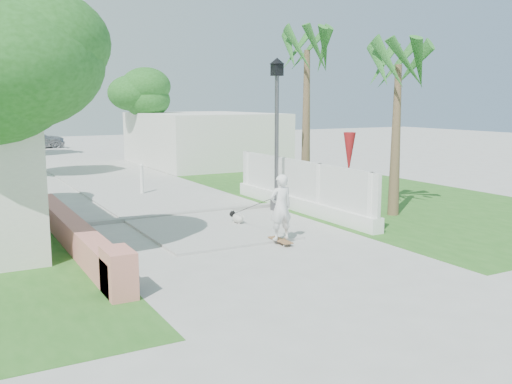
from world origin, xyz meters
TOP-DOWN VIEW (x-y plane):
  - ground at (0.00, 0.00)m, footprint 90.00×90.00m
  - path_strip at (0.00, 20.00)m, footprint 3.20×36.00m
  - curb at (0.00, 6.00)m, footprint 6.50×0.25m
  - grass_right at (7.00, 8.00)m, footprint 8.00×20.00m
  - pink_wall at (-3.30, 3.55)m, footprint 0.45×8.20m
  - lattice_fence at (3.40, 5.00)m, footprint 0.35×7.00m
  - building_right at (6.00, 18.00)m, footprint 6.00×8.00m
  - street_lamp at (2.90, 5.50)m, footprint 0.44×0.44m
  - bollard at (0.20, 10.00)m, footprint 0.14×0.14m
  - patio_umbrella at (4.80, 4.50)m, footprint 0.36×0.36m
  - tree_left_near at (-4.48, 2.98)m, footprint 3.60×3.60m
  - tree_path_left at (-2.98, 15.98)m, footprint 3.40×3.40m
  - tree_path_right at (3.22, 19.98)m, footprint 3.00×3.00m
  - palm_far at (4.60, 6.50)m, footprint 1.80×1.80m
  - palm_near at (5.40, 3.20)m, footprint 1.80×1.80m
  - skateboarder at (0.82, 2.66)m, footprint 0.55×2.79m
  - dog at (0.90, 4.15)m, footprint 0.36×0.53m
  - parked_car at (-0.50, 31.68)m, footprint 4.38×2.16m

SIDE VIEW (x-z plane):
  - ground at x=0.00m, z-range 0.00..0.00m
  - grass_right at x=7.00m, z-range 0.00..0.01m
  - path_strip at x=0.00m, z-range 0.00..0.06m
  - curb at x=0.00m, z-range 0.00..0.10m
  - dog at x=0.90m, z-range 0.02..0.39m
  - pink_wall at x=-3.30m, z-range -0.09..0.71m
  - lattice_fence at x=3.40m, z-range -0.21..1.29m
  - bollard at x=0.20m, z-range 0.04..1.13m
  - parked_car at x=-0.50m, z-range 0.00..1.44m
  - skateboarder at x=0.82m, z-range -0.07..1.53m
  - building_right at x=6.00m, z-range 0.00..2.60m
  - patio_umbrella at x=4.80m, z-range 0.54..2.84m
  - street_lamp at x=2.90m, z-range 0.21..4.65m
  - tree_path_right at x=3.22m, z-range 1.10..5.89m
  - tree_path_left at x=-2.98m, z-range 1.21..6.43m
  - tree_left_near at x=-4.48m, z-range 1.18..6.46m
  - palm_near at x=5.40m, z-range 1.60..6.30m
  - palm_far at x=4.60m, z-range 1.83..7.13m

